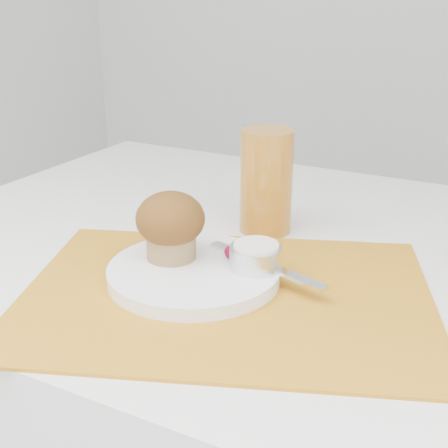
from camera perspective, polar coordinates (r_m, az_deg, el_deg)
The scene contains 9 objects.
placemat at distance 0.75m, azimuth 0.22°, elevation -6.47°, with size 0.48×0.35×0.00m, color orange.
plate at distance 0.77m, azimuth -2.78°, elevation -4.47°, with size 0.21×0.21×0.02m, color white.
ramekin at distance 0.76m, azimuth 2.94°, elevation -3.03°, with size 0.07×0.07×0.03m, color silver.
cream at distance 0.76m, azimuth 2.96°, elevation -2.04°, with size 0.06×0.06×0.01m, color white.
raspberry_near at distance 0.79m, azimuth 0.68°, elevation -2.56°, with size 0.02×0.02×0.02m, color #590217.
raspberry_far at distance 0.78m, azimuth 1.56°, elevation -2.64°, with size 0.02×0.02×0.02m, color #590302.
butter_knife at distance 0.77m, azimuth 3.76°, elevation -3.74°, with size 0.18×0.01×0.00m, color silver.
juice_glass at distance 0.91m, azimuth 3.89°, elevation 3.89°, with size 0.08×0.08×0.15m, color #B77622.
muffin at distance 0.78m, azimuth -4.91°, elevation -0.02°, with size 0.09×0.09×0.09m.
Camera 1 is at (0.27, -0.70, 1.10)m, focal length 50.00 mm.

